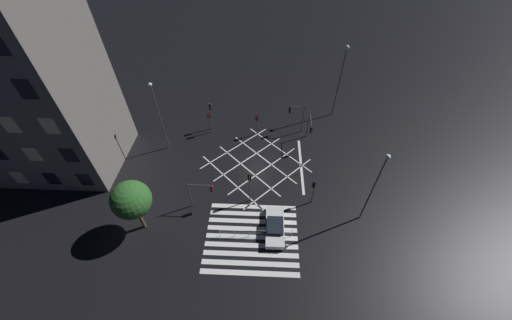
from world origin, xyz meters
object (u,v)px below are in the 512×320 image
at_px(traffic_light_ne_main, 296,113).
at_px(traffic_light_nw_cross, 209,118).
at_px(street_lamp_far, 377,180).
at_px(waiting_car, 275,227).
at_px(traffic_light_sw_main, 202,190).
at_px(traffic_light_median_south, 250,182).
at_px(traffic_light_ne_cross, 310,127).
at_px(traffic_light_median_north, 257,120).
at_px(traffic_light_se_main, 314,187).
at_px(traffic_light_nw_main, 211,111).
at_px(street_tree_near, 131,200).
at_px(street_lamp_west, 342,70).
at_px(street_lamp_east, 158,110).

height_order(traffic_light_ne_main, traffic_light_nw_cross, traffic_light_ne_main).
bearing_deg(street_lamp_far, waiting_car, -168.26).
bearing_deg(traffic_light_sw_main, traffic_light_nw_cross, 95.91).
relative_size(traffic_light_median_south, traffic_light_ne_main, 1.03).
height_order(traffic_light_ne_cross, traffic_light_nw_cross, traffic_light_ne_cross).
distance_m(traffic_light_nw_cross, waiting_car, 17.24).
height_order(traffic_light_median_north, traffic_light_se_main, traffic_light_se_main).
bearing_deg(traffic_light_ne_main, traffic_light_se_main, 95.88).
bearing_deg(traffic_light_ne_cross, traffic_light_median_south, -36.72).
bearing_deg(traffic_light_nw_cross, traffic_light_ne_main, 93.83).
bearing_deg(street_lamp_far, traffic_light_nw_main, 141.55).
relative_size(traffic_light_median_north, traffic_light_median_south, 0.79).
relative_size(traffic_light_ne_cross, street_tree_near, 0.62).
relative_size(traffic_light_nw_cross, street_lamp_west, 0.34).
bearing_deg(waiting_car, traffic_light_nw_cross, 30.53).
bearing_deg(street_lamp_far, street_tree_near, -174.83).
height_order(street_lamp_far, street_tree_near, street_lamp_far).
xyz_separation_m(traffic_light_nw_main, street_tree_near, (-4.60, -15.81, 1.52)).
distance_m(traffic_light_ne_cross, traffic_light_ne_main, 3.02).
distance_m(traffic_light_se_main, traffic_light_nw_cross, 16.82).
relative_size(traffic_light_nw_cross, street_lamp_far, 0.38).
distance_m(traffic_light_median_south, street_lamp_far, 12.03).
bearing_deg(street_lamp_far, traffic_light_ne_main, 114.26).
height_order(traffic_light_median_south, street_lamp_east, street_lamp_east).
distance_m(traffic_light_nw_main, traffic_light_nw_cross, 1.03).
xyz_separation_m(traffic_light_median_north, traffic_light_median_south, (-0.32, -11.05, 0.64)).
relative_size(traffic_light_se_main, traffic_light_ne_main, 0.84).
height_order(street_lamp_east, street_tree_near, street_lamp_east).
relative_size(traffic_light_median_south, street_lamp_east, 0.46).
xyz_separation_m(traffic_light_median_south, street_lamp_far, (11.52, -1.77, 2.99)).
height_order(traffic_light_nw_cross, street_lamp_far, street_lamp_far).
height_order(traffic_light_sw_main, traffic_light_ne_main, traffic_light_ne_main).
bearing_deg(traffic_light_ne_main, traffic_light_ne_cross, 123.39).
bearing_deg(traffic_light_ne_cross, traffic_light_median_north, -103.90).
relative_size(traffic_light_se_main, street_tree_near, 0.56).
xyz_separation_m(traffic_light_median_south, waiting_car, (2.68, -3.61, -2.49)).
bearing_deg(traffic_light_median_south, street_tree_near, 109.74).
bearing_deg(traffic_light_nw_main, traffic_light_se_main, -44.01).
xyz_separation_m(traffic_light_median_south, street_lamp_east, (-11.05, 7.95, 2.86)).
xyz_separation_m(traffic_light_median_south, traffic_light_se_main, (6.58, 0.01, -0.55)).
distance_m(traffic_light_median_north, street_lamp_far, 17.41).
distance_m(traffic_light_sw_main, traffic_light_ne_main, 16.42).
bearing_deg(street_lamp_west, street_tree_near, -137.58).
distance_m(traffic_light_nw_main, traffic_light_median_south, 13.40).
distance_m(street_tree_near, waiting_car, 13.74).
relative_size(traffic_light_nw_cross, street_lamp_east, 0.37).
distance_m(traffic_light_median_north, street_lamp_west, 12.83).
distance_m(traffic_light_ne_cross, street_tree_near, 21.95).
xyz_separation_m(traffic_light_median_south, traffic_light_sw_main, (-4.76, -1.01, -0.35)).
bearing_deg(traffic_light_median_north, street_lamp_far, 41.14).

